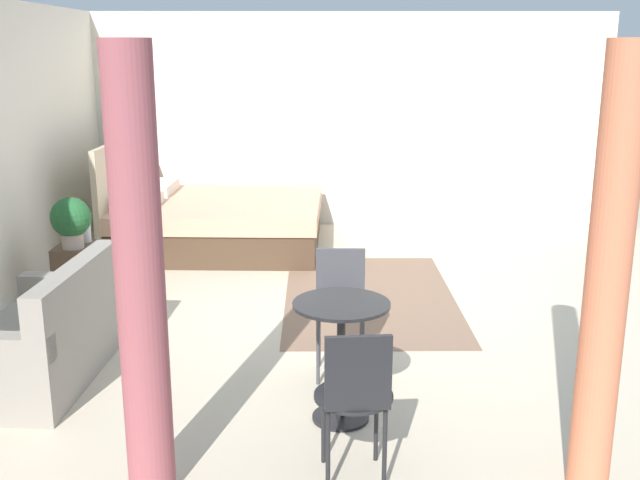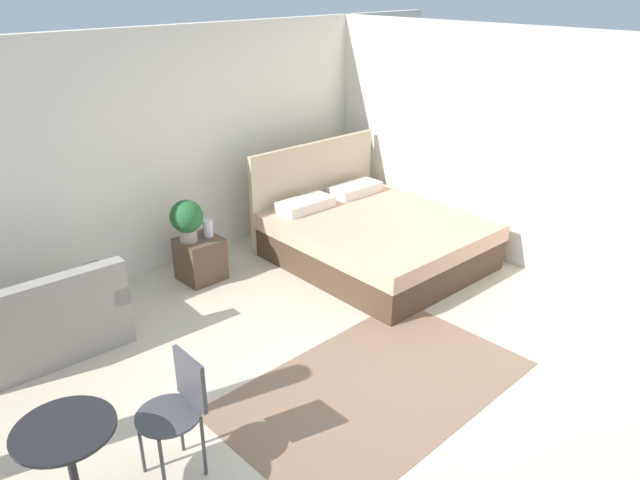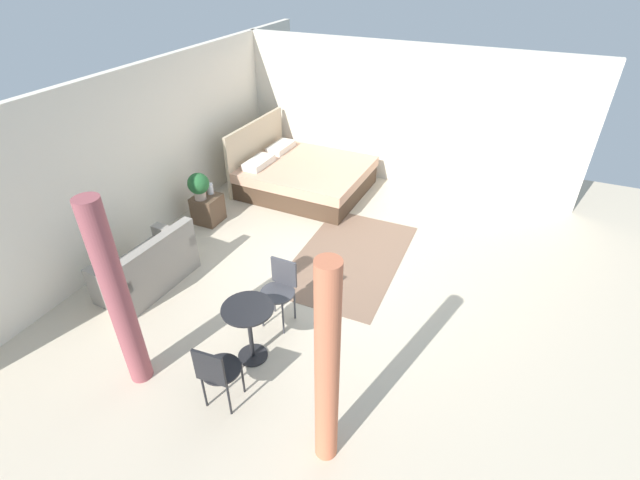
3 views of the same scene
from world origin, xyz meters
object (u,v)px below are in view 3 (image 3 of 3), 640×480
(nightstand, at_px, (208,209))
(cafe_chair_near_couch, at_px, (216,371))
(vase, at_px, (210,189))
(balcony_table, at_px, (249,324))
(cafe_chair_near_window, at_px, (280,286))
(bed, at_px, (303,176))
(couch, at_px, (148,269))
(potted_plant, at_px, (198,185))

(nightstand, xyz_separation_m, cafe_chair_near_couch, (-3.00, -2.28, 0.28))
(vase, height_order, cafe_chair_near_couch, cafe_chair_near_couch)
(balcony_table, distance_m, cafe_chair_near_window, 0.70)
(bed, relative_size, couch, 1.66)
(potted_plant, height_order, balcony_table, potted_plant)
(couch, bearing_deg, cafe_chair_near_window, -85.95)
(bed, height_order, potted_plant, bed)
(balcony_table, distance_m, cafe_chair_near_couch, 0.70)
(vase, bearing_deg, balcony_table, -137.58)
(nightstand, height_order, vase, vase)
(couch, relative_size, potted_plant, 3.03)
(nightstand, xyz_separation_m, balcony_table, (-2.31, -2.23, 0.27))
(vase, bearing_deg, potted_plant, 169.19)
(cafe_chair_near_window, bearing_deg, bed, 21.27)
(cafe_chair_near_window, relative_size, cafe_chair_near_couch, 1.00)
(nightstand, height_order, balcony_table, balcony_table)
(bed, relative_size, vase, 12.48)
(balcony_table, bearing_deg, cafe_chair_near_window, -1.49)
(vase, height_order, cafe_chair_near_window, cafe_chair_near_window)
(nightstand, bearing_deg, potted_plant, 162.93)
(vase, distance_m, cafe_chair_near_couch, 3.86)
(couch, xyz_separation_m, cafe_chair_near_couch, (-1.25, -2.00, 0.24))
(couch, xyz_separation_m, vase, (1.87, 0.27, 0.28))
(bed, distance_m, vase, 1.85)
(balcony_table, relative_size, cafe_chair_near_couch, 0.87)
(balcony_table, bearing_deg, bed, 17.59)
(potted_plant, distance_m, cafe_chair_near_couch, 3.71)
(balcony_table, relative_size, cafe_chair_near_window, 0.87)
(potted_plant, relative_size, balcony_table, 0.61)
(nightstand, relative_size, potted_plant, 1.04)
(bed, relative_size, cafe_chair_near_window, 2.67)
(potted_plant, relative_size, vase, 2.48)
(couch, height_order, vase, couch)
(nightstand, height_order, potted_plant, potted_plant)
(nightstand, bearing_deg, vase, -5.39)
(nightstand, xyz_separation_m, cafe_chair_near_window, (-1.61, -2.25, 0.29))
(couch, height_order, balcony_table, couch)
(couch, relative_size, cafe_chair_near_couch, 1.60)
(vase, xyz_separation_m, cafe_chair_near_couch, (-3.12, -2.27, -0.04))
(vase, bearing_deg, couch, -171.88)
(nightstand, distance_m, cafe_chair_near_window, 2.78)
(cafe_chair_near_window, bearing_deg, vase, 52.24)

